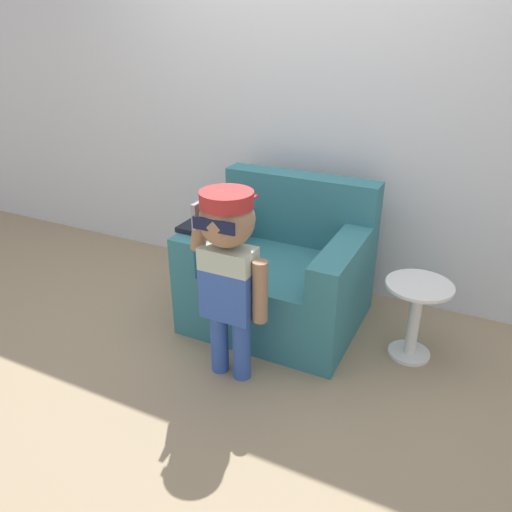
{
  "coord_description": "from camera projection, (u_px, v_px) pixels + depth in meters",
  "views": [
    {
      "loc": [
        1.2,
        -2.53,
        1.77
      ],
      "look_at": [
        0.1,
        -0.31,
        0.58
      ],
      "focal_mm": 35.0,
      "sensor_mm": 36.0,
      "label": 1
    }
  ],
  "objects": [
    {
      "name": "ground_plane",
      "position": [
        263.0,
        314.0,
        3.29
      ],
      "size": [
        10.0,
        10.0,
        0.0
      ],
      "primitive_type": "plane",
      "color": "#998466"
    },
    {
      "name": "wall_back",
      "position": [
        305.0,
        98.0,
        3.23
      ],
      "size": [
        10.0,
        0.05,
        2.6
      ],
      "color": "silver",
      "rests_on": "ground_plane"
    },
    {
      "name": "armchair",
      "position": [
        280.0,
        273.0,
        3.14
      ],
      "size": [
        1.03,
        0.86,
        0.88
      ],
      "color": "teal",
      "rests_on": "ground_plane"
    },
    {
      "name": "person_child",
      "position": [
        229.0,
        259.0,
        2.46
      ],
      "size": [
        0.43,
        0.32,
        1.04
      ],
      "color": "#3356AD",
      "rests_on": "ground_plane"
    },
    {
      "name": "side_table",
      "position": [
        415.0,
        313.0,
        2.78
      ],
      "size": [
        0.37,
        0.37,
        0.47
      ],
      "color": "white",
      "rests_on": "ground_plane"
    }
  ]
}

